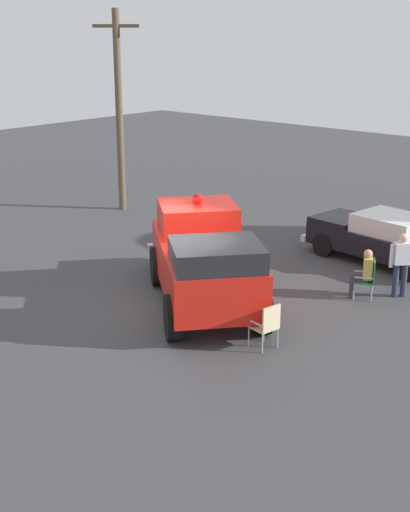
{
  "coord_description": "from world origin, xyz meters",
  "views": [
    {
      "loc": [
        -11.45,
        -11.11,
        6.59
      ],
      "look_at": [
        0.59,
        -0.55,
        1.31
      ],
      "focal_mm": 49.12,
      "sensor_mm": 36.0,
      "label": 1
    }
  ],
  "objects_px": {
    "spectator_standing": "(401,261)",
    "utility_pole": "(119,109)",
    "lawn_chair_near_truck": "(369,276)",
    "lawn_chair_by_car": "(267,323)",
    "vintage_fire_truck": "(203,258)",
    "classic_hot_rod": "(381,237)",
    "spectator_seated": "(364,272)"
  },
  "relations": [
    {
      "from": "classic_hot_rod",
      "to": "lawn_chair_by_car",
      "type": "bearing_deg",
      "value": -171.59
    },
    {
      "from": "lawn_chair_near_truck",
      "to": "spectator_standing",
      "type": "distance_m",
      "value": 0.91
    },
    {
      "from": "lawn_chair_near_truck",
      "to": "lawn_chair_by_car",
      "type": "xyz_separation_m",
      "value": [
        -4.06,
        0.17,
        0.0
      ]
    },
    {
      "from": "lawn_chair_by_car",
      "to": "utility_pole",
      "type": "xyz_separation_m",
      "value": [
        6.14,
        11.28,
        3.14
      ]
    },
    {
      "from": "lawn_chair_near_truck",
      "to": "lawn_chair_by_car",
      "type": "bearing_deg",
      "value": 177.64
    },
    {
      "from": "utility_pole",
      "to": "vintage_fire_truck",
      "type": "bearing_deg",
      "value": -120.72
    },
    {
      "from": "classic_hot_rod",
      "to": "lawn_chair_by_car",
      "type": "distance_m",
      "value": 7.01
    },
    {
      "from": "spectator_seated",
      "to": "utility_pole",
      "type": "distance_m",
      "value": 11.93
    },
    {
      "from": "lawn_chair_near_truck",
      "to": "vintage_fire_truck",
      "type": "bearing_deg",
      "value": 135.87
    },
    {
      "from": "classic_hot_rod",
      "to": "spectator_standing",
      "type": "xyz_separation_m",
      "value": [
        -2.24,
        -1.74,
        0.22
      ]
    },
    {
      "from": "lawn_chair_by_car",
      "to": "spectator_seated",
      "type": "bearing_deg",
      "value": -0.77
    },
    {
      "from": "classic_hot_rod",
      "to": "spectator_seated",
      "type": "height_order",
      "value": "classic_hot_rod"
    },
    {
      "from": "spectator_standing",
      "to": "utility_pole",
      "type": "bearing_deg",
      "value": 83.11
    },
    {
      "from": "spectator_standing",
      "to": "utility_pole",
      "type": "relative_size",
      "value": 0.23
    },
    {
      "from": "utility_pole",
      "to": "classic_hot_rod",
      "type": "bearing_deg",
      "value": -85.58
    },
    {
      "from": "classic_hot_rod",
      "to": "spectator_standing",
      "type": "distance_m",
      "value": 2.85
    },
    {
      "from": "spectator_standing",
      "to": "lawn_chair_near_truck",
      "type": "bearing_deg",
      "value": 138.87
    },
    {
      "from": "lawn_chair_by_car",
      "to": "utility_pole",
      "type": "height_order",
      "value": "utility_pole"
    },
    {
      "from": "lawn_chair_near_truck",
      "to": "lawn_chair_by_car",
      "type": "relative_size",
      "value": 1.0
    },
    {
      "from": "lawn_chair_near_truck",
      "to": "utility_pole",
      "type": "distance_m",
      "value": 12.06
    },
    {
      "from": "vintage_fire_truck",
      "to": "spectator_seated",
      "type": "relative_size",
      "value": 4.63
    },
    {
      "from": "lawn_chair_by_car",
      "to": "utility_pole",
      "type": "distance_m",
      "value": 13.22
    },
    {
      "from": "classic_hot_rod",
      "to": "utility_pole",
      "type": "height_order",
      "value": "utility_pole"
    },
    {
      "from": "vintage_fire_truck",
      "to": "spectator_standing",
      "type": "distance_m",
      "value": 5.02
    },
    {
      "from": "classic_hot_rod",
      "to": "spectator_standing",
      "type": "bearing_deg",
      "value": -142.17
    },
    {
      "from": "vintage_fire_truck",
      "to": "lawn_chair_by_car",
      "type": "distance_m",
      "value": 3.0
    },
    {
      "from": "lawn_chair_by_car",
      "to": "utility_pole",
      "type": "relative_size",
      "value": 0.14
    },
    {
      "from": "vintage_fire_truck",
      "to": "spectator_seated",
      "type": "bearing_deg",
      "value": -43.65
    },
    {
      "from": "lawn_chair_near_truck",
      "to": "spectator_seated",
      "type": "bearing_deg",
      "value": 120.87
    },
    {
      "from": "utility_pole",
      "to": "lawn_chair_near_truck",
      "type": "bearing_deg",
      "value": -100.28
    },
    {
      "from": "lawn_chair_by_car",
      "to": "spectator_seated",
      "type": "distance_m",
      "value": 3.99
    },
    {
      "from": "spectator_seated",
      "to": "utility_pole",
      "type": "bearing_deg",
      "value": 79.28
    }
  ]
}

